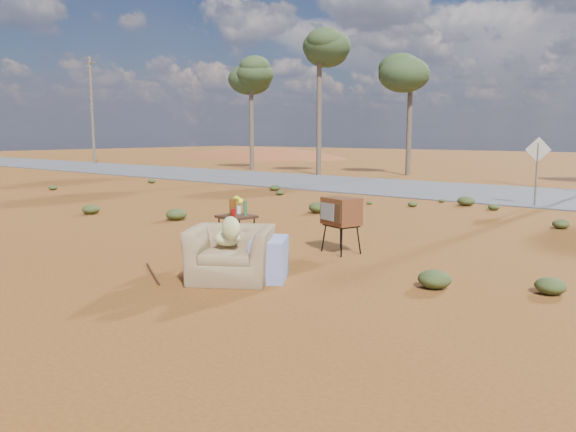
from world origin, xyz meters
The scene contains 13 objects.
ground centered at (0.00, 0.00, 0.00)m, with size 140.00×140.00×0.00m, color brown.
highway centered at (0.00, 15.00, 0.02)m, with size 140.00×7.00×0.04m, color #565659.
dirt_mound centered at (-30.00, 34.00, 0.00)m, with size 26.00×18.00×2.00m, color brown.
armchair centered at (0.40, -0.44, 0.53)m, with size 1.66×1.62×1.13m.
tv_unit centered at (0.57, 2.26, 0.80)m, with size 0.80×0.71×1.08m.
side_table centered at (-0.62, 0.61, 0.85)m, with size 0.67×0.67×1.15m.
rusty_bar centered at (-0.91, -1.10, 0.02)m, with size 0.04×0.04×1.49m, color #482613.
road_sign centered at (1.50, 12.00, 1.50)m, with size 0.78×0.06×2.19m.
eucalyptus_far_left centered at (-18.00, 20.00, 5.94)m, with size 3.20×3.20×7.10m.
eucalyptus_left centered at (-12.00, 19.00, 6.92)m, with size 3.20×3.20×8.10m.
eucalyptus_near_left centered at (-8.00, 22.00, 5.45)m, with size 3.20×3.20×6.60m.
utility_pole_west centered at (-32.00, 17.50, 4.15)m, with size 1.40×0.20×8.00m.
scrub_patch centered at (-0.82, 4.41, 0.14)m, with size 17.49×8.07×0.33m.
Camera 1 is at (6.47, -6.72, 2.30)m, focal length 35.00 mm.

